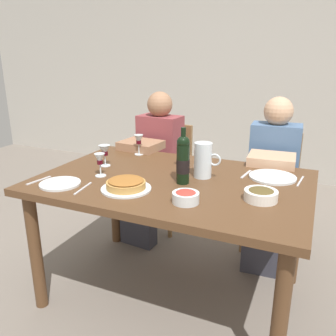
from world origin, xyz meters
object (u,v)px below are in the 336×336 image
at_px(diner_right, 271,177).
at_px(chair_left, 167,168).
at_px(dinner_plate_left_setting, 60,184).
at_px(olive_bowl, 261,194).
at_px(salad_bowl, 186,196).
at_px(baked_tart, 126,185).
at_px(wine_glass_right_diner, 183,151).
at_px(chair_right, 273,182).
at_px(wine_glass_left_diner, 105,151).
at_px(wine_glass_centre, 139,141).
at_px(wine_bottle, 183,160).
at_px(dinner_plate_right_setting, 273,177).
at_px(diner_left, 153,162).
at_px(wine_glass_spare, 100,160).
at_px(water_pitcher, 203,162).
at_px(dining_table, 173,194).

bearing_deg(diner_right, chair_left, -17.78).
bearing_deg(dinner_plate_left_setting, chair_left, 86.39).
relative_size(olive_bowl, diner_right, 0.14).
bearing_deg(salad_bowl, baked_tart, 174.49).
relative_size(baked_tart, wine_glass_right_diner, 1.75).
xyz_separation_m(wine_glass_right_diner, chair_right, (0.47, 0.69, -0.37)).
height_order(salad_bowl, chair_left, chair_left).
bearing_deg(wine_glass_left_diner, chair_left, 87.00).
relative_size(baked_tart, wine_glass_centre, 1.85).
xyz_separation_m(wine_bottle, dinner_plate_right_setting, (0.44, 0.28, -0.13)).
distance_m(olive_bowl, diner_left, 1.26).
xyz_separation_m(olive_bowl, wine_glass_spare, (-0.91, -0.01, 0.06)).
bearing_deg(dinner_plate_right_setting, salad_bowl, -121.76).
bearing_deg(chair_left, dinner_plate_right_setting, 150.76).
bearing_deg(chair_right, chair_left, -3.04).
distance_m(wine_glass_right_diner, chair_left, 0.88).
distance_m(wine_glass_left_diner, diner_right, 1.16).
bearing_deg(baked_tart, wine_bottle, 42.35).
bearing_deg(dinner_plate_left_setting, wine_glass_right_diner, 48.70).
distance_m(wine_bottle, wine_glass_spare, 0.49).
xyz_separation_m(water_pitcher, salad_bowl, (0.04, -0.38, -0.06)).
xyz_separation_m(dining_table, wine_glass_left_diner, (-0.49, 0.05, 0.19)).
bearing_deg(wine_glass_right_diner, dinner_plate_right_setting, 1.66).
relative_size(baked_tart, chair_right, 0.30).
distance_m(baked_tart, olive_bowl, 0.68).
bearing_deg(wine_glass_left_diner, salad_bowl, -26.61).
bearing_deg(diner_right, wine_bottle, 58.57).
bearing_deg(diner_right, chair_right, -90.59).
height_order(wine_bottle, water_pitcher, wine_bottle).
height_order(olive_bowl, wine_glass_centre, wine_glass_centre).
bearing_deg(wine_glass_left_diner, dining_table, -6.30).
bearing_deg(diner_right, salad_bowl, 70.84).
xyz_separation_m(wine_bottle, wine_glass_right_diner, (-0.10, 0.27, -0.03)).
bearing_deg(diner_left, baked_tart, 113.86).
distance_m(baked_tart, dinner_plate_left_setting, 0.37).
bearing_deg(wine_glass_centre, diner_left, 97.73).
bearing_deg(wine_glass_centre, dining_table, -41.86).
height_order(water_pitcher, salad_bowl, water_pitcher).
bearing_deg(wine_glass_spare, chair_right, 50.85).
relative_size(dining_table, dinner_plate_right_setting, 5.71).
xyz_separation_m(wine_glass_left_diner, wine_glass_right_diner, (0.46, 0.18, 0.01)).
distance_m(salad_bowl, chair_right, 1.26).
distance_m(wine_glass_right_diner, wine_glass_spare, 0.51).
height_order(dinner_plate_right_setting, chair_right, chair_right).
bearing_deg(olive_bowl, baked_tart, -168.16).
distance_m(dining_table, wine_glass_spare, 0.46).
distance_m(baked_tart, wine_glass_centre, 0.68).
bearing_deg(baked_tart, wine_glass_centre, 112.74).
bearing_deg(wine_bottle, wine_glass_left_diner, 170.71).
distance_m(wine_glass_centre, wine_glass_spare, 0.50).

